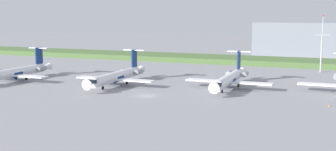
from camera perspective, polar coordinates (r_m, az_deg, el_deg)
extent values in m
plane|color=gray|center=(128.56, 2.65, -0.36)|extent=(500.00, 500.00, 0.00)
cube|color=#4C6B38|center=(172.58, 7.74, 2.17)|extent=(320.00, 20.00, 2.07)
cylinder|color=white|center=(130.81, -20.00, 0.38)|extent=(2.70, 24.00, 2.70)
cone|color=white|center=(141.44, -16.23, 1.12)|extent=(2.30, 4.00, 2.29)
cylinder|color=navy|center=(130.83, -19.99, 0.31)|extent=(2.76, 3.60, 2.76)
cube|color=white|center=(126.30, -18.29, -0.09)|extent=(11.00, 3.20, 0.36)
cube|color=navy|center=(138.68, -17.06, 2.59)|extent=(0.36, 3.20, 5.20)
cube|color=white|center=(138.71, -17.02, 3.59)|extent=(6.80, 1.80, 0.24)
cylinder|color=gray|center=(139.13, -18.18, 1.00)|extent=(1.50, 3.40, 1.50)
cylinder|color=gray|center=(136.30, -16.73, 0.92)|extent=(1.50, 3.40, 1.50)
cylinder|color=black|center=(134.11, -19.88, -0.29)|extent=(0.35, 0.90, 0.90)
cylinder|color=black|center=(131.63, -18.64, -0.39)|extent=(0.35, 0.90, 0.90)
cylinder|color=white|center=(116.29, -6.98, -0.12)|extent=(2.70, 24.00, 2.70)
cone|color=white|center=(104.82, -10.53, -1.13)|extent=(2.70, 3.00, 2.70)
cone|color=white|center=(128.61, -3.98, 0.74)|extent=(2.29, 4.00, 2.29)
cube|color=black|center=(106.33, -9.99, -0.73)|extent=(2.03, 1.80, 0.90)
cylinder|color=navy|center=(116.32, -6.98, -0.19)|extent=(2.76, 3.60, 2.76)
cube|color=white|center=(118.48, -9.71, -0.32)|extent=(11.00, 3.20, 0.36)
cube|color=white|center=(112.80, -4.59, -0.66)|extent=(11.00, 3.20, 0.36)
cube|color=navy|center=(125.46, -4.59, 2.35)|extent=(0.36, 3.20, 5.20)
cube|color=white|center=(125.50, -4.54, 3.46)|extent=(6.80, 1.80, 0.24)
cylinder|color=gray|center=(125.34, -5.86, 0.61)|extent=(1.50, 3.40, 1.50)
cylinder|color=gray|center=(123.33, -4.01, 0.50)|extent=(1.50, 3.40, 1.50)
cylinder|color=gray|center=(110.15, -8.83, -1.40)|extent=(0.20, 0.20, 0.65)
cylinder|color=black|center=(110.24, -8.82, -1.68)|extent=(0.30, 0.90, 0.90)
cylinder|color=black|center=(119.59, -7.21, -0.86)|extent=(0.35, 0.90, 0.90)
cylinder|color=black|center=(117.81, -5.59, -0.97)|extent=(0.35, 0.90, 0.90)
cylinder|color=white|center=(112.11, 8.30, -0.47)|extent=(2.70, 24.00, 2.70)
cone|color=white|center=(99.20, 6.46, -1.58)|extent=(2.70, 3.00, 2.70)
cone|color=white|center=(125.62, 9.81, 0.45)|extent=(2.30, 4.00, 2.29)
cube|color=black|center=(100.93, 6.76, -1.14)|extent=(2.02, 1.80, 0.90)
cylinder|color=navy|center=(112.13, 8.30, -0.54)|extent=(2.76, 3.60, 2.76)
cube|color=white|center=(112.75, 5.26, -0.67)|extent=(11.00, 3.20, 0.36)
cube|color=white|center=(110.02, 11.16, -1.02)|extent=(11.00, 3.20, 0.36)
cube|color=navy|center=(122.23, 9.56, 2.11)|extent=(0.36, 3.20, 5.20)
cube|color=white|center=(122.28, 9.61, 3.24)|extent=(6.80, 1.80, 0.24)
cylinder|color=gray|center=(121.45, 8.30, 0.31)|extent=(1.50, 3.40, 1.50)
cylinder|color=gray|center=(120.49, 10.37, 0.20)|extent=(1.50, 3.40, 1.50)
cylinder|color=gray|center=(105.22, 7.33, -1.83)|extent=(0.20, 0.20, 0.65)
cylinder|color=black|center=(105.32, 7.32, -2.12)|extent=(0.30, 0.90, 0.90)
cylinder|color=black|center=(115.17, 7.64, -1.22)|extent=(0.35, 0.90, 0.90)
cylinder|color=black|center=(114.32, 9.49, -1.34)|extent=(0.35, 0.90, 0.90)
cube|color=white|center=(112.69, 19.92, -1.15)|extent=(11.00, 3.20, 0.36)
cylinder|color=gray|center=(122.62, 21.82, -0.13)|extent=(1.50, 3.40, 1.50)
cylinder|color=#B2B2B7|center=(149.62, 20.03, 2.71)|extent=(0.50, 0.50, 12.06)
cylinder|color=#B2B2B7|center=(149.07, 20.21, 6.26)|extent=(0.28, 0.28, 6.50)
cube|color=#B2B2B7|center=(149.18, 20.16, 5.16)|extent=(4.40, 0.20, 0.20)
sphere|color=red|center=(149.01, 20.28, 7.60)|extent=(0.50, 0.50, 0.50)
cube|color=gray|center=(207.07, 18.63, 4.70)|extent=(49.31, 23.93, 15.52)
cone|color=orange|center=(95.42, 20.96, -3.82)|extent=(0.44, 0.44, 0.55)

